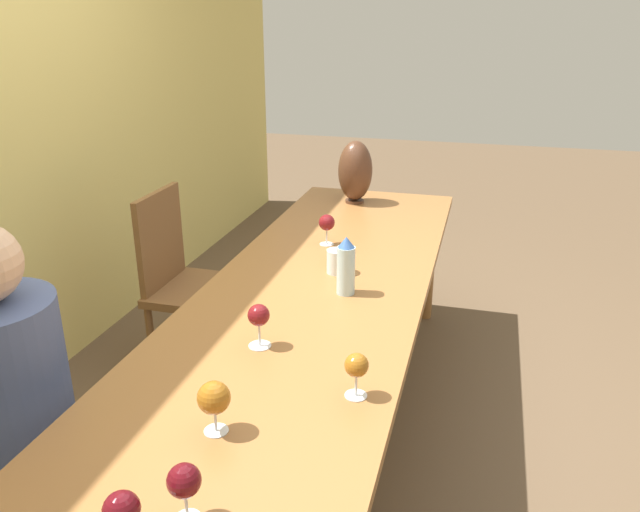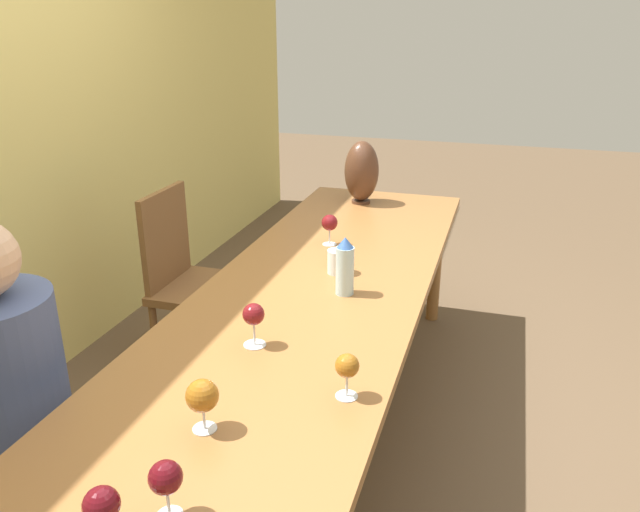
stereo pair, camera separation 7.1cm
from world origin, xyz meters
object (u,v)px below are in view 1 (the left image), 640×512
Objects in this scene: wine_glass_3 at (327,223)px; wine_glass_1 at (215,399)px; water_bottle at (346,266)px; chair_far at (187,278)px; water_tumbler at (336,261)px; wine_glass_4 at (122,511)px; person_near at (12,403)px; wine_glass_0 at (357,367)px; vase at (355,171)px; wine_glass_2 at (259,317)px; wine_glass_5 at (184,482)px.

wine_glass_1 is at bearing -176.70° from wine_glass_3.
water_bottle reaches higher than chair_far.
wine_glass_1 is at bearing -150.17° from chair_far.
wine_glass_4 is at bearing 177.84° from water_tumbler.
water_bottle is 0.19× the size of person_near.
person_near reaches higher than wine_glass_3.
water_bottle is 1.28m from wine_glass_4.
wine_glass_3 is 0.15× the size of chair_far.
wine_glass_0 is at bearing -80.50° from person_near.
vase is 2.07m from wine_glass_1.
person_near reaches higher than chair_far.
wine_glass_2 is at bearing 6.28° from wine_glass_1.
vase is 2.39× the size of wine_glass_2.
chair_far is at bearing 44.07° from wine_glass_0.
vase is (1.18, 0.22, 0.07)m from water_bottle.
wine_glass_0 is 0.93× the size of wine_glass_1.
wine_glass_2 is at bearing 2.33° from wine_glass_4.
wine_glass_2 is 0.16× the size of chair_far.
wine_glass_5 is at bearing -171.40° from wine_glass_2.
vase reaches higher than wine_glass_0.
wine_glass_4 reaches higher than wine_glass_5.
wine_glass_1 is 0.12× the size of person_near.
wine_glass_3 is at bearing -87.92° from chair_far.
chair_far is (1.64, 0.84, -0.33)m from wine_glass_5.
wine_glass_1 is at bearing 12.06° from wine_glass_5.
wine_glass_2 is 0.82m from wine_glass_4.
water_tumbler is at bearing 0.82° from wine_glass_5.
vase is 0.37× the size of chair_far.
vase reaches higher than wine_glass_4.
wine_glass_1 is at bearing -96.32° from person_near.
vase is 0.29× the size of person_near.
water_bottle is at bearing -44.95° from person_near.
wine_glass_5 is at bearing -167.94° from wine_glass_1.
wine_glass_1 is 0.39m from wine_glass_4.
chair_far is (-0.03, 0.70, -0.34)m from wine_glass_3.
vase is at bearing -16.41° from person_near.
wine_glass_1 is 1.59m from chair_far.
person_near reaches higher than vase.
wine_glass_2 is 0.76m from person_near.
water_tumbler is at bearing -171.89° from vase.
chair_far is at bearing 3.89° from person_near.
wine_glass_5 is 0.15× the size of chair_far.
wine_glass_4 reaches higher than wine_glass_0.
wine_glass_2 is at bearing 8.60° from wine_glass_5.
water_bottle is 1.59× the size of wine_glass_1.
water_bottle reaches higher than wine_glass_1.
wine_glass_5 is at bearing -115.64° from person_near.
chair_far is at bearing 62.61° from water_bottle.
water_bottle is 2.30× the size of water_tumbler.
chair_far reaches higher than water_tumbler.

